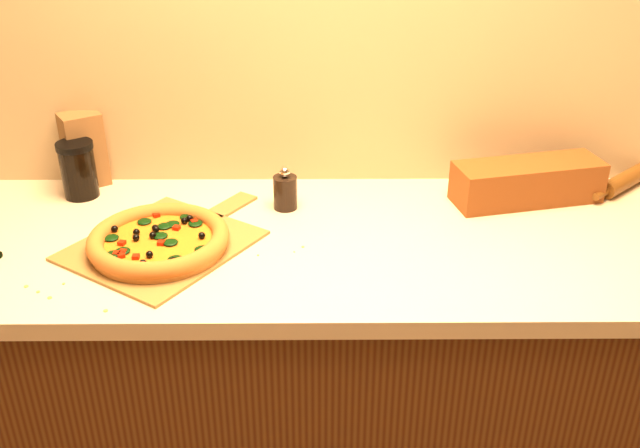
{
  "coord_description": "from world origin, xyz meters",
  "views": [
    {
      "loc": [
        -0.05,
        -0.03,
        1.7
      ],
      "look_at": [
        -0.04,
        1.38,
        0.96
      ],
      "focal_mm": 40.0,
      "sensor_mm": 36.0,
      "label": 1
    }
  ],
  "objects_px": {
    "pizza": "(159,240)",
    "pepper_grinder": "(285,191)",
    "dark_jar": "(78,169)",
    "rolling_pin": "(628,179)",
    "pizza_peel": "(167,243)"
  },
  "relations": [
    {
      "from": "pizza",
      "to": "pepper_grinder",
      "type": "xyz_separation_m",
      "value": [
        0.27,
        0.22,
        0.02
      ]
    },
    {
      "from": "pepper_grinder",
      "to": "dark_jar",
      "type": "bearing_deg",
      "value": 172.08
    },
    {
      "from": "rolling_pin",
      "to": "pizza_peel",
      "type": "bearing_deg",
      "value": -165.51
    },
    {
      "from": "pizza",
      "to": "dark_jar",
      "type": "distance_m",
      "value": 0.39
    },
    {
      "from": "pizza_peel",
      "to": "rolling_pin",
      "type": "distance_m",
      "value": 1.21
    },
    {
      "from": "pizza",
      "to": "rolling_pin",
      "type": "height_order",
      "value": "pizza"
    },
    {
      "from": "pepper_grinder",
      "to": "pizza_peel",
      "type": "bearing_deg",
      "value": -145.35
    },
    {
      "from": "pizza_peel",
      "to": "rolling_pin",
      "type": "bearing_deg",
      "value": 48.52
    },
    {
      "from": "pizza_peel",
      "to": "pepper_grinder",
      "type": "xyz_separation_m",
      "value": [
        0.27,
        0.18,
        0.04
      ]
    },
    {
      "from": "pepper_grinder",
      "to": "dark_jar",
      "type": "height_order",
      "value": "dark_jar"
    },
    {
      "from": "pepper_grinder",
      "to": "pizza",
      "type": "bearing_deg",
      "value": -141.74
    },
    {
      "from": "pizza_peel",
      "to": "pizza",
      "type": "bearing_deg",
      "value": -70.46
    },
    {
      "from": "pizza_peel",
      "to": "pepper_grinder",
      "type": "relative_size",
      "value": 4.67
    },
    {
      "from": "pizza_peel",
      "to": "pepper_grinder",
      "type": "distance_m",
      "value": 0.33
    },
    {
      "from": "pizza",
      "to": "pepper_grinder",
      "type": "height_order",
      "value": "pepper_grinder"
    }
  ]
}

